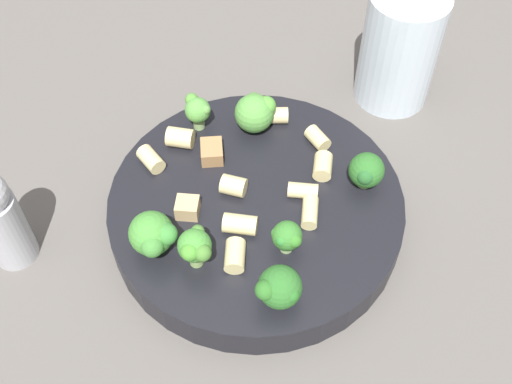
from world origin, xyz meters
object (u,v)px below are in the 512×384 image
at_px(broccoli_floret_0, 366,171).
at_px(broccoli_floret_5, 197,110).
at_px(rigatoni_3, 240,224).
at_px(rigatoni_8, 235,256).
at_px(rigatoni_5, 309,214).
at_px(rigatoni_0, 318,138).
at_px(rigatoni_4, 149,163).
at_px(drinking_glass, 398,54).
at_px(broccoli_floret_6, 153,235).
at_px(rigatoni_6, 234,184).
at_px(broccoli_floret_4, 195,247).
at_px(rigatoni_9, 180,138).
at_px(broccoli_floret_1, 278,288).
at_px(broccoli_floret_2, 287,237).
at_px(chicken_chunk_0, 188,208).
at_px(chicken_chunk_1, 212,152).
at_px(rigatoni_7, 277,115).
at_px(pasta_bowl, 256,208).
at_px(rigatoni_1, 303,191).
at_px(broccoli_floret_3, 256,112).
at_px(rigatoni_2, 323,166).

height_order(broccoli_floret_0, broccoli_floret_5, same).
height_order(rigatoni_3, rigatoni_8, same).
bearing_deg(rigatoni_5, rigatoni_0, -165.80).
xyz_separation_m(rigatoni_4, drinking_glass, (-0.21, 0.17, 0.01)).
bearing_deg(drinking_glass, rigatoni_8, -12.64).
height_order(broccoli_floret_6, drinking_glass, drinking_glass).
relative_size(rigatoni_5, rigatoni_6, 1.35).
bearing_deg(rigatoni_8, broccoli_floret_4, -62.79).
distance_m(rigatoni_0, rigatoni_9, 0.12).
bearing_deg(broccoli_floret_1, rigatoni_4, -117.51).
xyz_separation_m(broccoli_floret_2, rigatoni_8, (0.03, -0.03, -0.01)).
height_order(chicken_chunk_0, chicken_chunk_1, same).
distance_m(broccoli_floret_6, rigatoni_5, 0.13).
bearing_deg(chicken_chunk_0, chicken_chunk_1, -173.57).
distance_m(rigatoni_4, rigatoni_7, 0.13).
distance_m(broccoli_floret_1, rigatoni_3, 0.07).
bearing_deg(rigatoni_8, chicken_chunk_0, -116.90).
xyz_separation_m(pasta_bowl, rigatoni_7, (-0.09, -0.02, 0.02)).
relative_size(rigatoni_3, chicken_chunk_0, 1.46).
height_order(rigatoni_5, rigatoni_8, rigatoni_8).
relative_size(rigatoni_0, rigatoni_1, 0.89).
bearing_deg(drinking_glass, broccoli_floret_2, -6.17).
xyz_separation_m(broccoli_floret_6, rigatoni_0, (-0.16, 0.08, -0.02)).
distance_m(broccoli_floret_2, rigatoni_8, 0.04).
height_order(broccoli_floret_4, rigatoni_6, broccoli_floret_4).
height_order(rigatoni_5, rigatoni_7, rigatoni_7).
height_order(broccoli_floret_3, chicken_chunk_0, broccoli_floret_3).
bearing_deg(rigatoni_7, rigatoni_0, 74.39).
bearing_deg(rigatoni_3, rigatoni_1, 146.57).
relative_size(broccoli_floret_5, rigatoni_2, 1.44).
distance_m(pasta_bowl, rigatoni_5, 0.05).
relative_size(broccoli_floret_2, broccoli_floret_6, 0.77).
bearing_deg(broccoli_floret_3, chicken_chunk_0, -7.85).
xyz_separation_m(rigatoni_7, rigatoni_8, (0.15, 0.02, 0.00)).
xyz_separation_m(rigatoni_0, chicken_chunk_1, (0.05, -0.08, -0.00)).
height_order(broccoli_floret_4, rigatoni_5, broccoli_floret_4).
bearing_deg(broccoli_floret_3, rigatoni_2, 69.85).
height_order(rigatoni_8, rigatoni_9, rigatoni_9).
xyz_separation_m(broccoli_floret_4, broccoli_floret_5, (-0.13, -0.06, -0.00)).
bearing_deg(rigatoni_8, chicken_chunk_1, -145.78).
xyz_separation_m(rigatoni_4, rigatoni_9, (-0.04, 0.01, 0.00)).
bearing_deg(broccoli_floret_0, rigatoni_0, -119.87).
bearing_deg(pasta_bowl, broccoli_floret_0, 121.57).
distance_m(broccoli_floret_2, rigatoni_4, 0.14).
bearing_deg(broccoli_floret_6, broccoli_floret_2, 112.67).
height_order(broccoli_floret_2, broccoli_floret_3, broccoli_floret_3).
bearing_deg(rigatoni_4, broccoli_floret_0, 106.60).
xyz_separation_m(broccoli_floret_5, broccoli_floret_6, (0.14, 0.03, 0.00)).
height_order(broccoli_floret_2, chicken_chunk_1, broccoli_floret_2).
xyz_separation_m(rigatoni_1, rigatoni_5, (0.02, 0.01, -0.00)).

